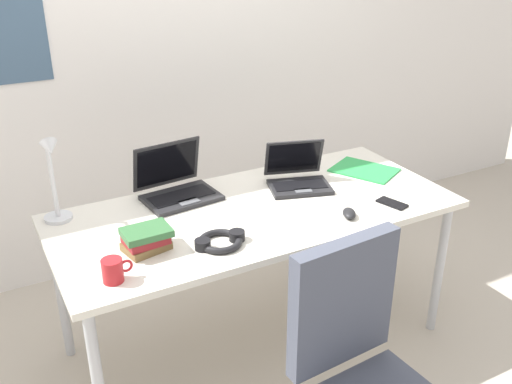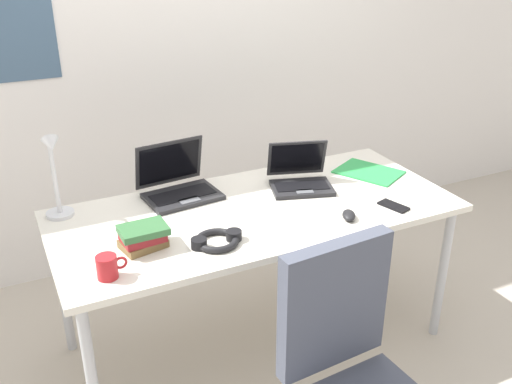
{
  "view_description": "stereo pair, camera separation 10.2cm",
  "coord_description": "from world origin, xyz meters",
  "px_view_note": "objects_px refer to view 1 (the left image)",
  "views": [
    {
      "loc": [
        -1.1,
        -2.05,
        1.91
      ],
      "look_at": [
        0.0,
        0.0,
        0.82
      ],
      "focal_mm": 40.9,
      "sensor_mm": 36.0,
      "label": 1
    },
    {
      "loc": [
        -1.01,
        -2.1,
        1.91
      ],
      "look_at": [
        0.0,
        0.0,
        0.82
      ],
      "focal_mm": 40.9,
      "sensor_mm": 36.0,
      "label": 2
    }
  ],
  "objects_px": {
    "laptop_near_mouse": "(177,187)",
    "coffee_mug": "(113,270)",
    "desk_lamp": "(54,180)",
    "laptop_front_right": "(298,178)",
    "book_stack": "(146,239)",
    "cell_phone": "(392,203)",
    "paper_folder_front_right": "(364,170)",
    "computer_mouse": "(349,213)",
    "headphones": "(220,241)"
  },
  "relations": [
    {
      "from": "laptop_near_mouse",
      "to": "coffee_mug",
      "type": "height_order",
      "value": "laptop_near_mouse"
    },
    {
      "from": "desk_lamp",
      "to": "laptop_front_right",
      "type": "height_order",
      "value": "desk_lamp"
    },
    {
      "from": "desk_lamp",
      "to": "coffee_mug",
      "type": "distance_m",
      "value": 0.57
    },
    {
      "from": "laptop_near_mouse",
      "to": "book_stack",
      "type": "xyz_separation_m",
      "value": [
        -0.28,
        -0.4,
        0.0
      ]
    },
    {
      "from": "laptop_near_mouse",
      "to": "coffee_mug",
      "type": "xyz_separation_m",
      "value": [
        -0.45,
        -0.55,
        -0.0
      ]
    },
    {
      "from": "cell_phone",
      "to": "paper_folder_front_right",
      "type": "relative_size",
      "value": 0.44
    },
    {
      "from": "laptop_near_mouse",
      "to": "computer_mouse",
      "type": "height_order",
      "value": "laptop_near_mouse"
    },
    {
      "from": "cell_phone",
      "to": "laptop_near_mouse",
      "type": "bearing_deg",
      "value": 130.42
    },
    {
      "from": "laptop_near_mouse",
      "to": "book_stack",
      "type": "relative_size",
      "value": 1.88
    },
    {
      "from": "laptop_front_right",
      "to": "headphones",
      "type": "bearing_deg",
      "value": -149.75
    },
    {
      "from": "laptop_front_right",
      "to": "paper_folder_front_right",
      "type": "bearing_deg",
      "value": -0.61
    },
    {
      "from": "laptop_near_mouse",
      "to": "computer_mouse",
      "type": "xyz_separation_m",
      "value": [
        0.58,
        -0.54,
        -0.03
      ]
    },
    {
      "from": "desk_lamp",
      "to": "paper_folder_front_right",
      "type": "height_order",
      "value": "desk_lamp"
    },
    {
      "from": "laptop_near_mouse",
      "to": "computer_mouse",
      "type": "distance_m",
      "value": 0.8
    },
    {
      "from": "laptop_front_right",
      "to": "computer_mouse",
      "type": "distance_m",
      "value": 0.38
    },
    {
      "from": "desk_lamp",
      "to": "laptop_front_right",
      "type": "xyz_separation_m",
      "value": [
        1.09,
        -0.16,
        -0.15
      ]
    },
    {
      "from": "desk_lamp",
      "to": "headphones",
      "type": "height_order",
      "value": "desk_lamp"
    },
    {
      "from": "laptop_near_mouse",
      "to": "computer_mouse",
      "type": "bearing_deg",
      "value": -43.09
    },
    {
      "from": "book_stack",
      "to": "coffee_mug",
      "type": "xyz_separation_m",
      "value": [
        -0.17,
        -0.15,
        -0.0
      ]
    },
    {
      "from": "cell_phone",
      "to": "paper_folder_front_right",
      "type": "distance_m",
      "value": 0.39
    },
    {
      "from": "laptop_front_right",
      "to": "headphones",
      "type": "height_order",
      "value": "laptop_front_right"
    },
    {
      "from": "laptop_near_mouse",
      "to": "cell_phone",
      "type": "distance_m",
      "value": 0.99
    },
    {
      "from": "coffee_mug",
      "to": "computer_mouse",
      "type": "bearing_deg",
      "value": 0.22
    },
    {
      "from": "laptop_near_mouse",
      "to": "headphones",
      "type": "height_order",
      "value": "laptop_near_mouse"
    },
    {
      "from": "laptop_near_mouse",
      "to": "book_stack",
      "type": "height_order",
      "value": "laptop_near_mouse"
    },
    {
      "from": "computer_mouse",
      "to": "book_stack",
      "type": "distance_m",
      "value": 0.88
    },
    {
      "from": "cell_phone",
      "to": "paper_folder_front_right",
      "type": "bearing_deg",
      "value": 54.05
    },
    {
      "from": "computer_mouse",
      "to": "headphones",
      "type": "distance_m",
      "value": 0.6
    },
    {
      "from": "laptop_near_mouse",
      "to": "laptop_front_right",
      "type": "relative_size",
      "value": 1.03
    },
    {
      "from": "laptop_front_right",
      "to": "paper_folder_front_right",
      "type": "distance_m",
      "value": 0.4
    },
    {
      "from": "laptop_front_right",
      "to": "book_stack",
      "type": "relative_size",
      "value": 1.83
    },
    {
      "from": "laptop_front_right",
      "to": "coffee_mug",
      "type": "xyz_separation_m",
      "value": [
        -1.01,
        -0.39,
        0.0
      ]
    },
    {
      "from": "book_stack",
      "to": "coffee_mug",
      "type": "relative_size",
      "value": 1.68
    },
    {
      "from": "laptop_near_mouse",
      "to": "laptop_front_right",
      "type": "xyz_separation_m",
      "value": [
        0.56,
        -0.16,
        -0.01
      ]
    },
    {
      "from": "cell_phone",
      "to": "headphones",
      "type": "relative_size",
      "value": 0.64
    },
    {
      "from": "headphones",
      "to": "book_stack",
      "type": "bearing_deg",
      "value": 160.18
    },
    {
      "from": "computer_mouse",
      "to": "paper_folder_front_right",
      "type": "bearing_deg",
      "value": 73.2
    },
    {
      "from": "desk_lamp",
      "to": "laptop_near_mouse",
      "type": "bearing_deg",
      "value": 0.44
    },
    {
      "from": "cell_phone",
      "to": "headphones",
      "type": "bearing_deg",
      "value": 160.51
    },
    {
      "from": "laptop_front_right",
      "to": "computer_mouse",
      "type": "xyz_separation_m",
      "value": [
        0.02,
        -0.38,
        -0.03
      ]
    },
    {
      "from": "laptop_near_mouse",
      "to": "coffee_mug",
      "type": "bearing_deg",
      "value": -129.62
    },
    {
      "from": "cell_phone",
      "to": "computer_mouse",
      "type": "bearing_deg",
      "value": 165.13
    },
    {
      "from": "headphones",
      "to": "laptop_front_right",
      "type": "bearing_deg",
      "value": 30.25
    },
    {
      "from": "computer_mouse",
      "to": "headphones",
      "type": "height_order",
      "value": "headphones"
    },
    {
      "from": "headphones",
      "to": "paper_folder_front_right",
      "type": "relative_size",
      "value": 0.69
    },
    {
      "from": "desk_lamp",
      "to": "headphones",
      "type": "distance_m",
      "value": 0.74
    },
    {
      "from": "headphones",
      "to": "coffee_mug",
      "type": "xyz_separation_m",
      "value": [
        -0.44,
        -0.05,
        0.03
      ]
    },
    {
      "from": "cell_phone",
      "to": "desk_lamp",
      "type": "bearing_deg",
      "value": 142.02
    },
    {
      "from": "cell_phone",
      "to": "coffee_mug",
      "type": "bearing_deg",
      "value": 163.91
    },
    {
      "from": "desk_lamp",
      "to": "computer_mouse",
      "type": "height_order",
      "value": "desk_lamp"
    }
  ]
}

